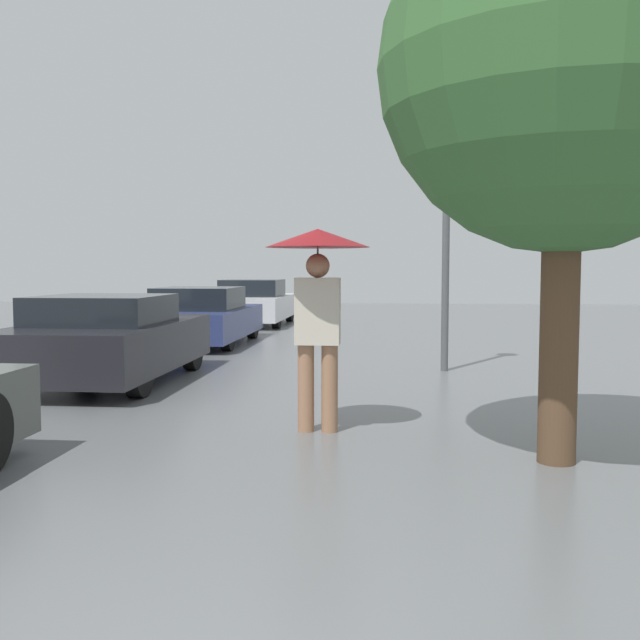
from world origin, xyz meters
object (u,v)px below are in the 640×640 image
(parked_car_third, at_px, (201,317))
(tree, at_px, (566,67))
(parked_car_farthest, at_px, (254,303))
(parked_car_second, at_px, (108,340))
(street_lamp, at_px, (447,161))
(pedestrian, at_px, (318,278))

(parked_car_third, xyz_separation_m, tree, (5.24, -8.54, 2.59))
(parked_car_farthest, distance_m, tree, 14.73)
(parked_car_second, distance_m, street_lamp, 5.60)
(parked_car_third, height_order, parked_car_farthest, parked_car_farthest)
(pedestrian, height_order, street_lamp, street_lamp)
(street_lamp, bearing_deg, parked_car_farthest, 118.51)
(parked_car_third, relative_size, street_lamp, 0.90)
(parked_car_second, distance_m, tree, 6.87)
(parked_car_second, relative_size, parked_car_farthest, 0.96)
(pedestrian, relative_size, street_lamp, 0.44)
(parked_car_farthest, xyz_separation_m, street_lamp, (4.59, -8.45, 2.59))
(parked_car_third, bearing_deg, tree, -58.46)
(parked_car_second, distance_m, parked_car_third, 4.91)
(parked_car_second, relative_size, tree, 0.82)
(parked_car_farthest, bearing_deg, tree, -69.38)
(parked_car_third, bearing_deg, pedestrian, -67.27)
(parked_car_second, xyz_separation_m, parked_car_third, (0.00, 4.91, -0.03))
(parked_car_second, distance_m, parked_car_farthest, 9.95)
(pedestrian, relative_size, parked_car_farthest, 0.49)
(parked_car_third, xyz_separation_m, parked_car_farthest, (0.13, 5.03, 0.04))
(parked_car_farthest, bearing_deg, street_lamp, -61.49)
(pedestrian, xyz_separation_m, tree, (2.04, -0.90, 1.66))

